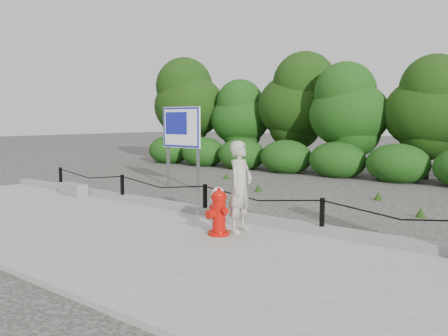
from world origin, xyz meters
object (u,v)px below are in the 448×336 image
pedestrian (239,187)px  fire_hydrant (218,213)px  concrete_block (73,189)px  advertising_sign (181,131)px

pedestrian → fire_hydrant: bearing=155.9°
fire_hydrant → pedestrian: pedestrian is taller
fire_hydrant → concrete_block: (-5.29, 0.80, -0.22)m
concrete_block → advertising_sign: size_ratio=0.39×
fire_hydrant → pedestrian: bearing=88.5°
fire_hydrant → advertising_sign: size_ratio=0.34×
fire_hydrant → pedestrian: (0.11, 0.39, 0.37)m
fire_hydrant → concrete_block: 5.36m
fire_hydrant → concrete_block: bearing=-173.7°
pedestrian → advertising_sign: (-4.59, 3.36, 0.78)m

